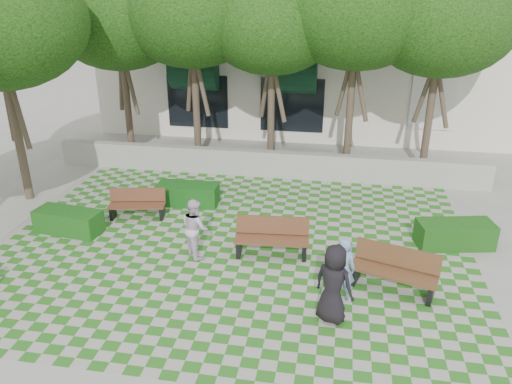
% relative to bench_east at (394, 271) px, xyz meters
% --- Properties ---
extents(ground, '(90.00, 90.00, 0.00)m').
position_rel_bench_east_xyz_m(ground, '(-3.88, 0.18, -0.47)').
color(ground, gray).
rests_on(ground, ground).
extents(lawn, '(12.00, 12.00, 0.00)m').
position_rel_bench_east_xyz_m(lawn, '(-3.88, 1.18, -0.46)').
color(lawn, '#2B721E').
rests_on(lawn, ground).
extents(retaining_wall, '(15.00, 0.36, 0.90)m').
position_rel_bench_east_xyz_m(retaining_wall, '(-3.88, 6.38, -0.02)').
color(retaining_wall, '#9E9B93').
rests_on(retaining_wall, ground).
extents(bench_east, '(1.96, 1.14, 0.98)m').
position_rel_bench_east_xyz_m(bench_east, '(0.00, 0.00, 0.00)').
color(bench_east, '#51321C').
rests_on(bench_east, ground).
extents(bench_mid, '(1.87, 0.75, 0.96)m').
position_rel_bench_east_xyz_m(bench_mid, '(-2.87, 1.04, -0.01)').
color(bench_mid, '#56321D').
rests_on(bench_mid, ground).
extents(bench_west, '(1.67, 0.81, 0.84)m').
position_rel_bench_east_xyz_m(bench_west, '(-7.00, 2.50, -0.07)').
color(bench_west, '#562F1D').
rests_on(bench_west, ground).
extents(hedge_east, '(2.03, 1.15, 0.67)m').
position_rel_bench_east_xyz_m(hedge_east, '(1.71, 2.28, -0.14)').
color(hedge_east, '#164612').
rests_on(hedge_east, ground).
extents(hedge_midleft, '(1.86, 0.78, 0.65)m').
position_rel_bench_east_xyz_m(hedge_midleft, '(-5.83, 3.63, -0.15)').
color(hedge_midleft, '#124714').
rests_on(hedge_midleft, ground).
extents(hedge_west, '(1.88, 0.94, 0.63)m').
position_rel_bench_east_xyz_m(hedge_west, '(-8.49, 1.31, -0.16)').
color(hedge_west, '#154913').
rests_on(hedge_west, ground).
extents(person_blue, '(0.55, 0.37, 1.47)m').
position_rel_bench_east_xyz_m(person_blue, '(-1.14, -0.56, 0.26)').
color(person_blue, '#779ED9').
rests_on(person_blue, ground).
extents(person_dark, '(0.98, 0.86, 1.69)m').
position_rel_bench_east_xyz_m(person_dark, '(-1.31, -1.32, 0.38)').
color(person_dark, black).
rests_on(person_dark, ground).
extents(person_white, '(0.92, 0.93, 1.51)m').
position_rel_bench_east_xyz_m(person_white, '(-4.74, 0.71, 0.29)').
color(person_white, silver).
rests_on(person_white, ground).
extents(tree_row, '(17.70, 13.40, 7.41)m').
position_rel_bench_east_xyz_m(tree_row, '(-5.74, 6.13, 4.71)').
color(tree_row, '#47382B').
rests_on(tree_row, ground).
extents(building, '(18.00, 8.92, 5.15)m').
position_rel_bench_east_xyz_m(building, '(-2.95, 14.26, 2.05)').
color(building, silver).
rests_on(building, ground).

